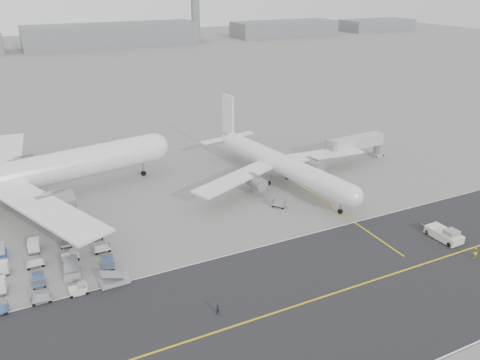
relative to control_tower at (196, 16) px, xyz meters
name	(u,v)px	position (x,y,z in m)	size (l,w,h in m)	color
ground	(199,255)	(-100.00, -265.00, -16.25)	(700.00, 700.00, 0.00)	gray
taxiway	(281,311)	(-94.98, -282.98, -16.24)	(220.00, 59.00, 0.03)	#2A292C
horizon_buildings	(98,47)	(-70.00, -5.00, -16.25)	(520.00, 28.00, 28.00)	gray
control_tower	(196,16)	(0.00, 0.00, 0.00)	(7.00, 7.00, 31.25)	gray
airliner_a	(22,175)	(-124.33, -232.79, -9.94)	(63.19, 62.00, 21.96)	white
airliner_b	(279,163)	(-73.45, -245.07, -11.68)	(44.73, 45.60, 15.85)	white
pushback_tug	(445,234)	(-59.79, -278.78, -15.30)	(3.16, 8.16, 2.32)	beige
jet_bridge	(356,144)	(-49.84, -241.57, -11.81)	(16.94, 3.87, 6.37)	gray
gse_cluster	(54,271)	(-121.91, -259.63, -16.25)	(23.52, 22.67, 2.14)	gray
stray_dolly	(279,207)	(-79.44, -255.61, -16.25)	(1.63, 2.64, 1.63)	silver
ground_crew_a	(218,309)	(-102.98, -279.84, -15.47)	(0.57, 0.37, 1.56)	black
ground_crew_b	(475,253)	(-60.19, -285.23, -15.32)	(0.91, 0.71, 1.87)	yellow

